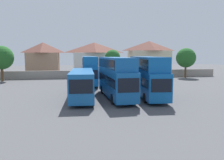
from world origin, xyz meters
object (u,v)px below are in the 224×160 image
Objects in this scene: house_terrace_left at (43,59)px; bus_4 at (90,69)px; bus_5 at (114,73)px; bus_2 at (116,75)px; house_terrace_centre at (94,58)px; bus_1 at (82,83)px; tree_right_of_lot at (186,58)px; house_terrace_right at (149,57)px; tree_left_of_lot at (1,58)px; bus_3 at (147,74)px; tree_behind_wall at (113,57)px.

bus_4 is at bearing -60.71° from house_terrace_left.
house_terrace_left reaches higher than bus_5.
house_terrace_centre reaches higher than bus_2.
bus_4 is (1.67, 13.18, 0.85)m from bus_1.
house_terrace_centre reaches higher than tree_right_of_lot.
bus_1 is at bearing -27.83° from bus_5.
house_terrace_right reaches higher than bus_4.
bus_3 is at bearing -40.77° from tree_left_of_lot.
house_terrace_centre is (-4.03, 32.83, 1.49)m from bus_3.
house_terrace_centre is at bearing 116.99° from tree_behind_wall.
house_terrace_left reaches higher than tree_behind_wall.
tree_left_of_lot is (-34.36, -13.23, 0.08)m from house_terrace_right.
house_terrace_left is at bearing -162.02° from bus_1.
house_terrace_left is at bearing -177.26° from house_terrace_right.
tree_left_of_lot reaches higher than bus_5.
house_terrace_right is (11.15, 33.24, 1.77)m from bus_3.
tree_right_of_lot reaches higher than bus_2.
house_terrace_centre reaches higher than tree_left_of_lot.
house_terrace_centre is at bearing -169.57° from bus_3.
bus_4 is 1.71× the size of tree_right_of_lot.
tree_left_of_lot is (-19.18, -12.82, 0.36)m from house_terrace_centre.
tree_left_of_lot is at bearing -158.93° from house_terrace_right.
house_terrace_left reaches higher than tree_left_of_lot.
bus_1 is 4.17m from bus_2.
tree_left_of_lot is (-21.17, 7.29, 2.73)m from bus_5.
bus_4 is 18.28m from tree_left_of_lot.
tree_right_of_lot is at bearing 146.41° from bus_3.
bus_3 is 1.36× the size of house_terrace_left.
house_terrace_right is 13.10m from tree_right_of_lot.
bus_2 is at bearing -133.28° from tree_right_of_lot.
bus_1 is 0.93× the size of bus_4.
bus_5 is at bearing 87.20° from bus_4.
tree_behind_wall is (1.73, 12.79, 2.66)m from bus_5.
house_terrace_left is 0.76× the size of house_terrace_right.
house_terrace_centre is 1.76× the size of tree_behind_wall.
house_terrace_right is at bearing 2.74° from house_terrace_left.
bus_5 is 22.56m from tree_left_of_lot.
bus_3 is at bearing 6.48° from bus_5.
bus_3 is 33.11m from house_terrace_centre.
bus_1 is 33.28m from house_terrace_centre.
tree_behind_wall reaches higher than bus_5.
tree_left_of_lot is at bearing -146.23° from house_terrace_centre.
bus_1 reaches higher than bus_5.
bus_1 is 33.30m from house_terrace_left.
bus_3 is 25.57m from tree_behind_wall.
house_terrace_right reaches higher than tree_right_of_lot.
tree_behind_wall reaches higher than bus_3.
house_terrace_right is at bearing 152.50° from bus_1.
house_terrace_right reaches higher than tree_behind_wall.
tree_behind_wall reaches higher than bus_4.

